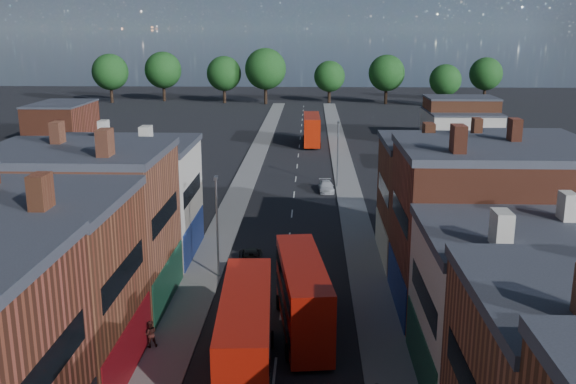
# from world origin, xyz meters

# --- Properties ---
(pavement_west) EXTENTS (3.00, 200.00, 0.12)m
(pavement_west) POSITION_xyz_m (-6.50, 50.00, 0.06)
(pavement_west) COLOR gray
(pavement_west) RESTS_ON ground
(pavement_east) EXTENTS (3.00, 200.00, 0.12)m
(pavement_east) POSITION_xyz_m (6.50, 50.00, 0.06)
(pavement_east) COLOR gray
(pavement_east) RESTS_ON ground
(lamp_post_2) EXTENTS (0.25, 0.70, 8.12)m
(lamp_post_2) POSITION_xyz_m (-5.20, 30.00, 4.70)
(lamp_post_2) COLOR slate
(lamp_post_2) RESTS_ON ground
(lamp_post_3) EXTENTS (0.25, 0.70, 8.12)m
(lamp_post_3) POSITION_xyz_m (5.20, 60.00, 4.70)
(lamp_post_3) COLOR slate
(lamp_post_3) RESTS_ON ground
(bus_0) EXTENTS (3.42, 11.75, 5.02)m
(bus_0) POSITION_xyz_m (-1.50, 14.96, 2.71)
(bus_0) COLOR red
(bus_0) RESTS_ON ground
(bus_1) EXTENTS (3.90, 11.29, 4.78)m
(bus_1) POSITION_xyz_m (1.50, 20.94, 2.58)
(bus_1) COLOR #B5170A
(bus_1) RESTS_ON ground
(bus_2) EXTENTS (3.06, 11.48, 4.94)m
(bus_2) POSITION_xyz_m (2.02, 89.62, 2.66)
(bus_2) COLOR #AF1D07
(bus_2) RESTS_ON ground
(car_2) EXTENTS (2.51, 4.48, 1.18)m
(car_2) POSITION_xyz_m (-2.87, 32.55, 0.59)
(car_2) COLOR black
(car_2) RESTS_ON ground
(car_3) EXTENTS (1.96, 4.30, 1.22)m
(car_3) POSITION_xyz_m (3.80, 57.63, 0.61)
(car_3) COLOR white
(car_3) RESTS_ON ground
(ped_1) EXTENTS (0.93, 0.71, 1.69)m
(ped_1) POSITION_xyz_m (-7.70, 18.38, 0.96)
(ped_1) COLOR #401E19
(ped_1) RESTS_ON pavement_west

